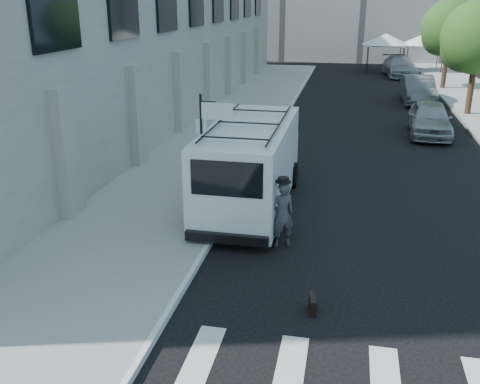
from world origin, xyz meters
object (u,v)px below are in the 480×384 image
at_px(businessman, 282,214).
at_px(parked_car_a, 430,119).
at_px(suitcase, 218,227).
at_px(parked_car_c, 399,67).
at_px(briefcase, 313,305).
at_px(parked_car_b, 418,90).
at_px(cargo_van, 251,164).

relative_size(businessman, parked_car_a, 0.38).
distance_m(suitcase, parked_car_c, 33.84).
xyz_separation_m(briefcase, parked_car_c, (4.26, 36.23, 0.62)).
xyz_separation_m(suitcase, parked_car_c, (7.00, 33.10, 0.47)).
distance_m(parked_car_a, parked_car_b, 8.30).
bearing_deg(parked_car_b, briefcase, -101.48).
height_order(parked_car_b, parked_car_c, parked_car_b).
bearing_deg(cargo_van, businessman, -64.27).
distance_m(briefcase, parked_car_c, 36.48).
bearing_deg(parked_car_c, parked_car_a, -97.36).
distance_m(suitcase, cargo_van, 2.79).
height_order(suitcase, parked_car_b, parked_car_b).
xyz_separation_m(suitcase, parked_car_a, (6.90, 12.96, 0.46)).
distance_m(businessman, parked_car_c, 33.68).
relative_size(cargo_van, parked_car_a, 1.52).
relative_size(businessman, cargo_van, 0.25).
relative_size(suitcase, cargo_van, 0.17).
height_order(businessman, parked_car_c, businessman).
xyz_separation_m(cargo_van, parked_car_a, (6.50, 10.39, -0.55)).
height_order(briefcase, suitcase, suitcase).
xyz_separation_m(parked_car_b, parked_car_c, (-0.22, 11.85, -0.03)).
relative_size(parked_car_a, parked_car_c, 0.84).
bearing_deg(parked_car_a, parked_car_c, 92.10).
bearing_deg(cargo_van, parked_car_a, 58.05).
xyz_separation_m(briefcase, parked_car_b, (4.48, 24.38, 0.64)).
height_order(businessman, parked_car_b, businessman).
height_order(parked_car_a, parked_car_c, parked_car_c).
height_order(suitcase, cargo_van, cargo_van).
height_order(cargo_van, parked_car_b, cargo_van).
height_order(briefcase, parked_car_b, parked_car_b).
height_order(businessman, parked_car_a, businessman).
bearing_deg(parked_car_b, cargo_van, -111.11).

